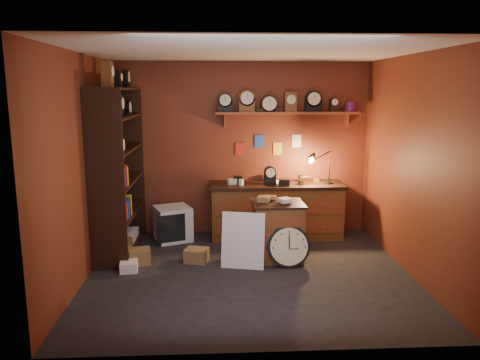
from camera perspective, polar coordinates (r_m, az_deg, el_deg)
name	(u,v)px	position (r m, az deg, el deg)	size (l,w,h in m)	color
floor	(249,273)	(5.99, 1.10, -11.30)	(4.00, 4.00, 0.00)	black
room_shell	(253,136)	(5.69, 1.54, 5.42)	(4.02, 3.62, 2.71)	maroon
shelving_unit	(116,164)	(6.73, -14.89, 1.91)	(0.47, 1.60, 2.58)	black
workbench	(276,207)	(7.29, 4.47, -3.34)	(2.06, 0.66, 1.36)	brown
low_cabinet	(278,229)	(6.36, 4.60, -5.92)	(0.70, 0.59, 0.88)	brown
big_round_clock	(289,247)	(6.15, 5.96, -8.07)	(0.55, 0.18, 0.55)	black
white_panel	(243,267)	(6.19, 0.36, -10.54)	(0.56, 0.02, 0.74)	silver
mini_fridge	(173,224)	(7.24, -8.20, -5.28)	(0.65, 0.67, 0.52)	silver
floor_box_a	(196,255)	(6.36, -5.33, -9.13)	(0.29, 0.25, 0.18)	brown
floor_box_b	(129,266)	(6.21, -13.38, -10.15)	(0.22, 0.26, 0.13)	white
floor_box_c	(140,256)	(6.39, -12.11, -9.10)	(0.28, 0.23, 0.21)	brown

